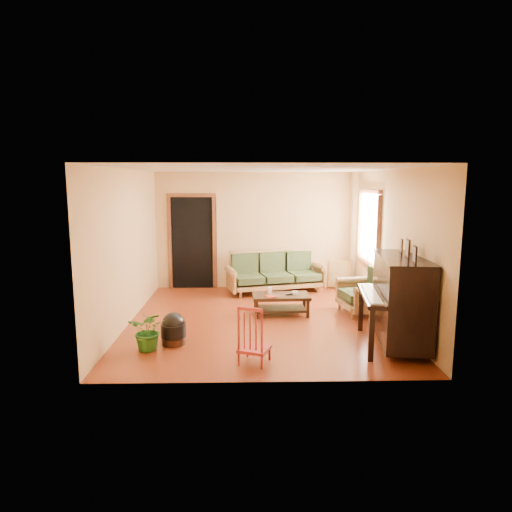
{
  "coord_description": "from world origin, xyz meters",
  "views": [
    {
      "loc": [
        -0.26,
        -7.68,
        2.4
      ],
      "look_at": [
        -0.07,
        0.2,
        1.1
      ],
      "focal_mm": 32.0,
      "sensor_mm": 36.0,
      "label": 1
    }
  ],
  "objects_px": {
    "armchair": "(362,290)",
    "ceramic_crock": "(339,285)",
    "red_chair": "(254,334)",
    "sofa": "(276,272)",
    "coffee_table": "(281,305)",
    "potted_plant": "(149,330)",
    "piano": "(401,302)",
    "footstool": "(174,332)"
  },
  "relations": [
    {
      "from": "sofa",
      "to": "coffee_table",
      "type": "distance_m",
      "value": 1.74
    },
    {
      "from": "coffee_table",
      "to": "footstool",
      "type": "distance_m",
      "value": 2.26
    },
    {
      "from": "sofa",
      "to": "ceramic_crock",
      "type": "distance_m",
      "value": 1.47
    },
    {
      "from": "piano",
      "to": "armchair",
      "type": "bearing_deg",
      "value": 102.6
    },
    {
      "from": "sofa",
      "to": "piano",
      "type": "xyz_separation_m",
      "value": [
        1.59,
        -3.35,
        0.22
      ]
    },
    {
      "from": "footstool",
      "to": "red_chair",
      "type": "relative_size",
      "value": 0.47
    },
    {
      "from": "coffee_table",
      "to": "potted_plant",
      "type": "xyz_separation_m",
      "value": [
        -2.02,
        -1.71,
        0.11
      ]
    },
    {
      "from": "armchair",
      "to": "ceramic_crock",
      "type": "relative_size",
      "value": 4.04
    },
    {
      "from": "coffee_table",
      "to": "potted_plant",
      "type": "height_order",
      "value": "potted_plant"
    },
    {
      "from": "red_chair",
      "to": "piano",
      "type": "bearing_deg",
      "value": 36.91
    },
    {
      "from": "red_chair",
      "to": "footstool",
      "type": "bearing_deg",
      "value": 169.43
    },
    {
      "from": "sofa",
      "to": "coffee_table",
      "type": "xyz_separation_m",
      "value": [
        -0.02,
        -1.72,
        -0.26
      ]
    },
    {
      "from": "coffee_table",
      "to": "ceramic_crock",
      "type": "bearing_deg",
      "value": 52.07
    },
    {
      "from": "red_chair",
      "to": "armchair",
      "type": "bearing_deg",
      "value": 69.92
    },
    {
      "from": "footstool",
      "to": "red_chair",
      "type": "xyz_separation_m",
      "value": [
        1.19,
        -0.75,
        0.22
      ]
    },
    {
      "from": "sofa",
      "to": "piano",
      "type": "bearing_deg",
      "value": -78.65
    },
    {
      "from": "armchair",
      "to": "piano",
      "type": "bearing_deg",
      "value": -95.19
    },
    {
      "from": "sofa",
      "to": "armchair",
      "type": "bearing_deg",
      "value": -62.94
    },
    {
      "from": "footstool",
      "to": "coffee_table",
      "type": "bearing_deg",
      "value": 40.59
    },
    {
      "from": "sofa",
      "to": "ceramic_crock",
      "type": "height_order",
      "value": "sofa"
    },
    {
      "from": "potted_plant",
      "to": "footstool",
      "type": "bearing_deg",
      "value": 38.27
    },
    {
      "from": "sofa",
      "to": "footstool",
      "type": "height_order",
      "value": "sofa"
    },
    {
      "from": "red_chair",
      "to": "sofa",
      "type": "bearing_deg",
      "value": 103.62
    },
    {
      "from": "armchair",
      "to": "potted_plant",
      "type": "distance_m",
      "value": 3.93
    },
    {
      "from": "ceramic_crock",
      "to": "red_chair",
      "type": "bearing_deg",
      "value": -115.87
    },
    {
      "from": "coffee_table",
      "to": "potted_plant",
      "type": "distance_m",
      "value": 2.65
    },
    {
      "from": "piano",
      "to": "footstool",
      "type": "distance_m",
      "value": 3.37
    },
    {
      "from": "armchair",
      "to": "ceramic_crock",
      "type": "distance_m",
      "value": 1.84
    },
    {
      "from": "red_chair",
      "to": "ceramic_crock",
      "type": "relative_size",
      "value": 3.63
    },
    {
      "from": "armchair",
      "to": "footstool",
      "type": "distance_m",
      "value": 3.55
    },
    {
      "from": "armchair",
      "to": "piano",
      "type": "xyz_separation_m",
      "value": [
        0.13,
        -1.68,
        0.22
      ]
    },
    {
      "from": "footstool",
      "to": "piano",
      "type": "bearing_deg",
      "value": -2.71
    },
    {
      "from": "red_chair",
      "to": "potted_plant",
      "type": "relative_size",
      "value": 1.35
    },
    {
      "from": "ceramic_crock",
      "to": "armchair",
      "type": "bearing_deg",
      "value": -88.77
    },
    {
      "from": "armchair",
      "to": "ceramic_crock",
      "type": "xyz_separation_m",
      "value": [
        -0.04,
        1.81,
        -0.34
      ]
    },
    {
      "from": "piano",
      "to": "potted_plant",
      "type": "relative_size",
      "value": 2.54
    },
    {
      "from": "coffee_table",
      "to": "armchair",
      "type": "relative_size",
      "value": 1.14
    },
    {
      "from": "ceramic_crock",
      "to": "sofa",
      "type": "bearing_deg",
      "value": -174.68
    },
    {
      "from": "footstool",
      "to": "red_chair",
      "type": "distance_m",
      "value": 1.42
    },
    {
      "from": "armchair",
      "to": "red_chair",
      "type": "xyz_separation_m",
      "value": [
        -2.01,
        -2.27,
        -0.05
      ]
    },
    {
      "from": "footstool",
      "to": "ceramic_crock",
      "type": "height_order",
      "value": "footstool"
    },
    {
      "from": "ceramic_crock",
      "to": "piano",
      "type": "bearing_deg",
      "value": -87.22
    }
  ]
}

